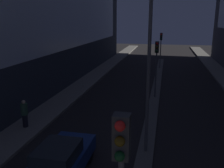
# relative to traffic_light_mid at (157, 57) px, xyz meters

# --- Properties ---
(median_strip) EXTENTS (0.79, 39.02, 0.12)m
(median_strip) POSITION_rel_traffic_light_mid_xyz_m (0.00, 1.42, -3.42)
(median_strip) COLOR #56544F
(median_strip) RESTS_ON ground
(traffic_light_mid) EXTENTS (0.32, 0.42, 4.58)m
(traffic_light_mid) POSITION_rel_traffic_light_mid_xyz_m (0.00, 0.00, 0.00)
(traffic_light_mid) COLOR #4C4C51
(traffic_light_mid) RESTS_ON median_strip
(traffic_light_far) EXTENTS (0.32, 0.42, 4.58)m
(traffic_light_far) POSITION_rel_traffic_light_mid_xyz_m (0.00, 13.09, 0.00)
(traffic_light_far) COLOR #4C4C51
(traffic_light_far) RESTS_ON median_strip
(street_lamp) EXTENTS (0.48, 0.48, 8.88)m
(street_lamp) POSITION_rel_traffic_light_mid_xyz_m (0.00, -8.97, 2.38)
(street_lamp) COLOR #4C4C51
(street_lamp) RESTS_ON median_strip
(car_left_lane) EXTENTS (1.79, 4.21, 1.55)m
(car_left_lane) POSITION_rel_traffic_light_mid_xyz_m (-3.27, -11.69, -2.70)
(car_left_lane) COLOR navy
(car_left_lane) RESTS_ON ground
(pedestrian_on_left_sidewalk) EXTENTS (0.41, 0.41, 1.67)m
(pedestrian_on_left_sidewalk) POSITION_rel_traffic_light_mid_xyz_m (-7.25, -7.75, -2.45)
(pedestrian_on_left_sidewalk) COLOR black
(pedestrian_on_left_sidewalk) RESTS_ON sidewalk_left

